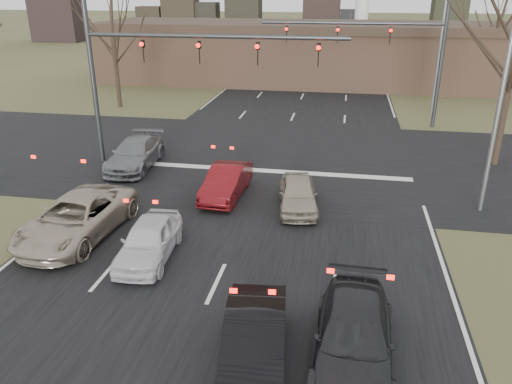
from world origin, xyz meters
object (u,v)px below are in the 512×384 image
mast_arm_near (157,61)px  car_silver_ahead (298,194)px  mast_arm_far (395,44)px  car_black_hatch (254,342)px  streetlight_right_far (440,30)px  streetlight_right_near (501,67)px  car_charcoal_sedan (354,337)px  building (332,53)px  car_white_sedan (149,240)px  car_red_ahead (226,182)px  car_grey_ahead (135,154)px  car_silver_suv (77,218)px

mast_arm_near → car_silver_ahead: 9.29m
mast_arm_far → car_black_hatch: 24.04m
streetlight_right_far → car_silver_ahead: (-7.48, -18.07, -4.96)m
mast_arm_near → streetlight_right_near: size_ratio=1.21×
streetlight_right_near → car_charcoal_sedan: streetlight_right_near is taller
building → car_silver_ahead: 29.14m
car_white_sedan → car_red_ahead: (1.27, 5.50, 0.01)m
building → car_red_ahead: 28.60m
car_grey_ahead → car_red_ahead: size_ratio=1.20×
car_charcoal_sedan → car_grey_ahead: size_ratio=0.96×
streetlight_right_far → car_red_ahead: bearing=-121.4°
mast_arm_far → car_charcoal_sedan: 23.13m
mast_arm_far → car_charcoal_sedan: bearing=-95.5°
car_white_sedan → car_grey_ahead: (-3.98, 8.35, 0.04)m
mast_arm_near → car_grey_ahead: mast_arm_near is taller
mast_arm_near → streetlight_right_far: size_ratio=1.21×
car_silver_ahead → streetlight_right_far: bearing=59.5°
building → car_white_sedan: building is taller
car_charcoal_sedan → car_white_sedan: bearing=151.8°
mast_arm_far → streetlight_right_near: 13.28m
car_black_hatch → car_silver_ahead: (0.10, 9.15, -0.04)m
streetlight_right_far → car_charcoal_sedan: size_ratio=2.21×
building → car_charcoal_sedan: size_ratio=9.37×
mast_arm_far → mast_arm_near: bearing=-138.8°
mast_arm_far → car_black_hatch: (-4.44, -23.22, -4.35)m
car_silver_ahead → car_white_sedan: bearing=-140.4°
mast_arm_near → streetlight_right_far: 20.20m
streetlight_right_near → streetlight_right_far: 17.01m
car_silver_ahead → mast_arm_near: bearing=142.1°
streetlight_right_near → car_grey_ahead: 16.28m
car_white_sedan → building: bearing=78.5°
mast_arm_far → car_white_sedan: size_ratio=2.94×
car_silver_suv → mast_arm_near: bearing=91.5°
car_grey_ahead → streetlight_right_near: bearing=-12.7°
car_silver_suv → car_black_hatch: size_ratio=1.31×
streetlight_right_far → car_charcoal_sedan: streetlight_right_far is taller
car_charcoal_sedan → car_black_hatch: bearing=-163.0°
car_white_sedan → car_black_hatch: (4.27, -4.38, 0.02)m
streetlight_right_far → car_silver_suv: 26.90m
car_silver_suv → building: bearing=80.9°
car_charcoal_sedan → car_silver_ahead: bearing=106.0°
car_charcoal_sedan → car_silver_ahead: size_ratio=1.23×
streetlight_right_far → car_silver_ahead: size_ratio=2.71×
car_white_sedan → mast_arm_far: bearing=61.3°
mast_arm_near → mast_arm_far: size_ratio=1.09×
car_red_ahead → mast_arm_far: bearing=63.4°
mast_arm_near → mast_arm_far: 15.17m
streetlight_right_far → car_grey_ahead: (-15.82, -14.50, -4.90)m
mast_arm_near → car_black_hatch: size_ratio=3.00×
car_silver_suv → car_grey_ahead: size_ratio=1.12×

